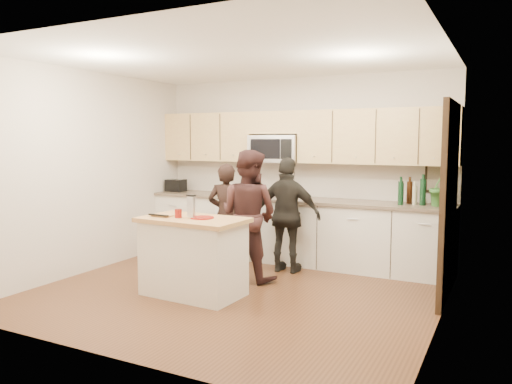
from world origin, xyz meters
The scene contains 21 objects.
floor centered at (0.00, 0.00, 0.00)m, with size 4.50×4.50×0.00m, color brown.
room_shell centered at (0.00, 0.00, 1.73)m, with size 4.52×4.02×2.71m.
back_cabinetry centered at (0.00, 1.69, 0.47)m, with size 4.50×0.66×0.94m.
upper_cabinetry centered at (0.03, 1.83, 1.84)m, with size 4.50×0.33×0.75m.
microwave centered at (-0.31, 1.80, 1.65)m, with size 0.76×0.41×0.40m.
doorway centered at (2.23, 0.90, 1.16)m, with size 0.06×1.25×2.20m.
framed_picture centered at (1.95, 1.98, 1.28)m, with size 0.30×0.03×0.38m.
dish_towel centered at (-0.95, 1.50, 0.80)m, with size 0.34×0.60×0.48m.
island centered at (-0.38, -0.30, 0.45)m, with size 1.23×0.76×0.90m.
red_plate centered at (-0.26, -0.28, 0.91)m, with size 0.26×0.26×0.02m, color maroon.
box_grater centered at (-0.36, -0.36, 1.05)m, with size 0.09×0.05×0.25m.
drink_glass centered at (-0.53, -0.37, 0.95)m, with size 0.08×0.08×0.10m, color maroon.
cutting_board centered at (-0.76, -0.34, 0.91)m, with size 0.24×0.20×0.02m, color #AA8646.
tongs centered at (-0.75, -0.44, 0.92)m, with size 0.28×0.03×0.02m, color black.
knife centered at (-0.72, -0.42, 0.92)m, with size 0.19×0.02×0.01m, color silver.
toaster centered at (-2.05, 1.67, 1.04)m, with size 0.29×0.22×0.20m.
bottle_cluster centered at (1.74, 1.74, 1.12)m, with size 0.63×0.29×0.40m.
orchid centered at (2.03, 1.72, 1.19)m, with size 0.28×0.22×0.51m, color #39752E.
woman_left centered at (-0.70, 1.00, 0.73)m, with size 0.53×0.35×1.46m, color black.
woman_center centered at (-0.13, 0.58, 0.83)m, with size 0.81×0.63×1.66m, color black.
woman_right centered at (0.18, 1.13, 0.78)m, with size 0.91×0.38×1.55m, color black.
Camera 1 is at (2.80, -4.96, 1.78)m, focal length 35.00 mm.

